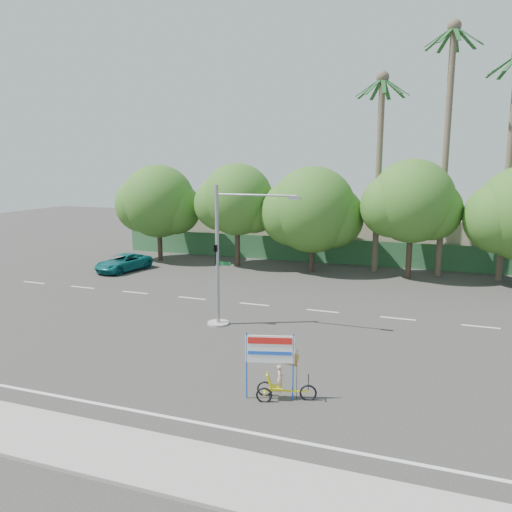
% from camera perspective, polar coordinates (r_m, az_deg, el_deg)
% --- Properties ---
extents(ground, '(120.00, 120.00, 0.00)m').
position_cam_1_polar(ground, '(21.18, -2.48, -11.69)').
color(ground, '#33302D').
rests_on(ground, ground).
extents(sidewalk_near, '(50.00, 2.40, 0.12)m').
position_cam_1_polar(sidewalk_near, '(15.21, -13.93, -21.26)').
color(sidewalk_near, gray).
rests_on(sidewalk_near, ground).
extents(fence, '(38.00, 0.08, 2.00)m').
position_cam_1_polar(fence, '(40.95, 8.87, 0.53)').
color(fence, '#336B3D').
rests_on(fence, ground).
extents(building_left, '(12.00, 8.00, 4.00)m').
position_cam_1_polar(building_left, '(47.84, -1.92, 3.28)').
color(building_left, '#B6AB91').
rests_on(building_left, ground).
extents(building_right, '(14.00, 8.00, 3.60)m').
position_cam_1_polar(building_right, '(44.59, 20.15, 1.86)').
color(building_right, '#B6AB91').
rests_on(building_right, ground).
extents(tree_far_left, '(7.14, 6.00, 7.96)m').
position_cam_1_polar(tree_far_left, '(42.17, -11.13, 5.90)').
color(tree_far_left, '#473828').
rests_on(tree_far_left, ground).
extents(tree_left, '(6.66, 5.60, 8.07)m').
position_cam_1_polar(tree_left, '(39.05, -2.22, 6.17)').
color(tree_left, '#473828').
rests_on(tree_left, ground).
extents(tree_center, '(7.62, 6.40, 7.85)m').
position_cam_1_polar(tree_center, '(37.30, 6.41, 5.00)').
color(tree_center, '#473828').
rests_on(tree_center, ground).
extents(tree_right, '(6.90, 5.80, 8.36)m').
position_cam_1_polar(tree_right, '(36.29, 17.31, 5.66)').
color(tree_right, '#473828').
rests_on(tree_right, ground).
extents(palm_tall, '(3.73, 3.79, 17.45)m').
position_cam_1_polar(palm_tall, '(37.74, 21.05, 13.57)').
color(palm_tall, '#70604C').
rests_on(palm_tall, ground).
extents(palm_mid, '(3.73, 3.79, 15.45)m').
position_cam_1_polar(palm_mid, '(37.96, 27.10, 11.49)').
color(palm_mid, '#70604C').
rests_on(palm_mid, ground).
extents(palm_short, '(3.73, 3.79, 14.45)m').
position_cam_1_polar(palm_short, '(37.87, 13.94, 11.50)').
color(palm_short, '#70604C').
rests_on(palm_short, ground).
extents(traffic_signal, '(4.72, 1.10, 7.00)m').
position_cam_1_polar(traffic_signal, '(24.66, -3.79, -1.40)').
color(traffic_signal, gray).
rests_on(traffic_signal, ground).
extents(trike_billboard, '(2.39, 0.93, 2.41)m').
position_cam_1_polar(trike_billboard, '(17.49, 2.36, -13.17)').
color(trike_billboard, black).
rests_on(trike_billboard, ground).
extents(pickup_truck, '(3.09, 4.95, 1.28)m').
position_cam_1_polar(pickup_truck, '(39.01, -14.93, -0.74)').
color(pickup_truck, '#0E6265').
rests_on(pickup_truck, ground).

